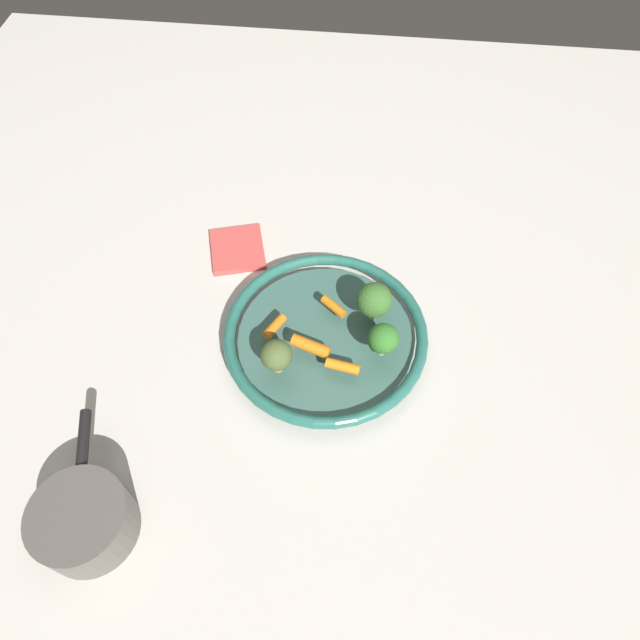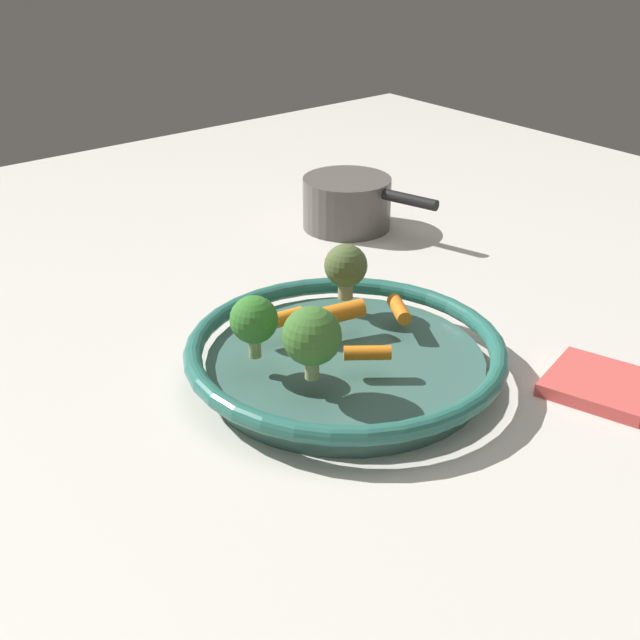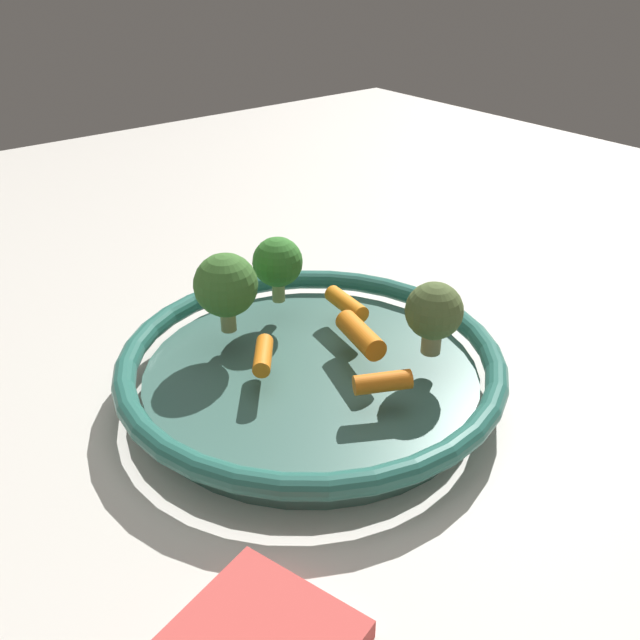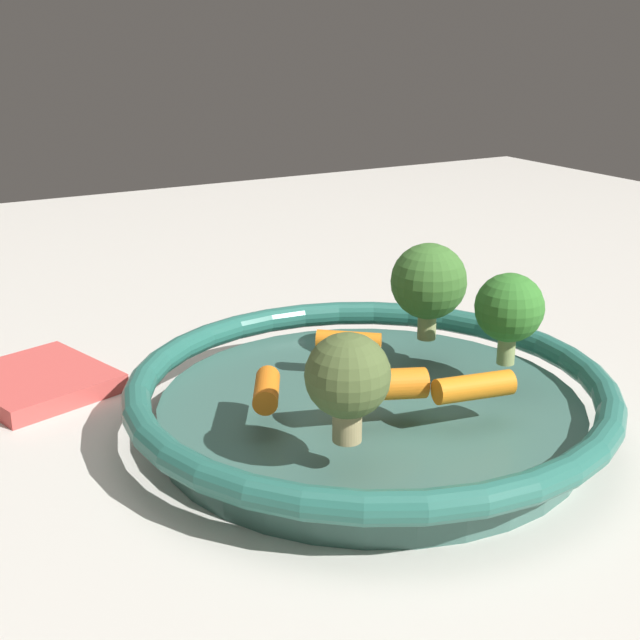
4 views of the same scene
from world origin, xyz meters
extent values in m
plane|color=beige|center=(0.00, 0.00, 0.00)|extent=(1.93, 1.93, 0.00)
cylinder|color=#3D665B|center=(0.00, 0.00, 0.01)|extent=(0.29, 0.29, 0.02)
torus|color=#28675A|center=(0.00, 0.00, 0.03)|extent=(0.34, 0.34, 0.02)
cylinder|color=orange|center=(-0.04, 0.01, 0.05)|extent=(0.04, 0.05, 0.02)
cylinder|color=orange|center=(0.07, 0.03, 0.05)|extent=(0.02, 0.06, 0.02)
cylinder|color=orange|center=(0.01, -0.08, 0.05)|extent=(0.05, 0.04, 0.02)
cylinder|color=orange|center=(0.04, -0.02, 0.05)|extent=(0.04, 0.07, 0.02)
cylinder|color=tan|center=(0.08, -0.07, 0.05)|extent=(0.02, 0.02, 0.02)
sphere|color=#4C5F31|center=(0.08, -0.07, 0.08)|extent=(0.05, 0.05, 0.05)
cylinder|color=#97A966|center=(0.03, 0.09, 0.05)|extent=(0.01, 0.01, 0.02)
sphere|color=#32762A|center=(0.03, 0.09, 0.08)|extent=(0.05, 0.05, 0.05)
cylinder|color=tan|center=(-0.04, 0.07, 0.05)|extent=(0.01, 0.01, 0.02)
sphere|color=#3B6E2C|center=(-0.04, 0.07, 0.09)|extent=(0.06, 0.06, 0.06)
cube|color=#D14C47|center=(-0.19, -0.19, 0.01)|extent=(0.13, 0.12, 0.01)
camera|label=1|loc=(0.51, 0.05, 0.82)|focal=32.10mm
camera|label=2|loc=(-0.60, 0.52, 0.47)|focal=48.72mm
camera|label=3|loc=(-0.31, -0.40, 0.36)|focal=39.02mm
camera|label=4|loc=(0.46, -0.30, 0.27)|focal=48.49mm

